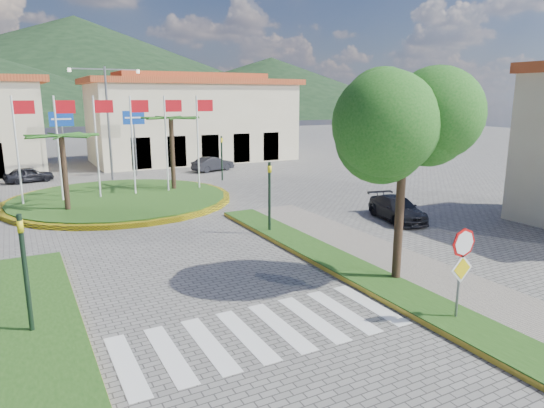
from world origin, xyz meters
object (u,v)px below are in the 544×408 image
car_dark_b (213,164)px  car_dark_a (29,175)px  deciduous_tree (405,123)px  car_side_right (397,209)px  roundabout_island (120,199)px  stop_sign (462,260)px

car_dark_b → car_dark_a: bearing=68.3°
deciduous_tree → car_dark_b: 26.12m
car_side_right → roundabout_island: bearing=149.2°
roundabout_island → car_side_right: (11.15, -10.80, 0.40)m
roundabout_island → deciduous_tree: 18.55m
stop_sign → car_dark_b: bearing=81.8°
car_dark_a → deciduous_tree: bearing=-171.3°
roundabout_island → stop_sign: bearing=-76.3°
roundabout_island → stop_sign: roundabout_island is taller
car_dark_a → stop_sign: bearing=-174.3°
roundabout_island → car_dark_b: roundabout_island is taller
roundabout_island → car_side_right: bearing=-44.1°
roundabout_island → stop_sign: (4.90, -20.04, 1.62)m
stop_sign → deciduous_tree: size_ratio=0.39×
roundabout_island → car_dark_a: bearing=114.5°
deciduous_tree → car_dark_a: 28.81m
stop_sign → car_dark_b: stop_sign is taller
deciduous_tree → car_dark_b: bearing=82.1°
stop_sign → deciduous_tree: bearing=78.8°
car_dark_a → car_dark_b: bearing=-106.7°
stop_sign → car_side_right: 11.22m
deciduous_tree → car_side_right: bearing=47.6°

